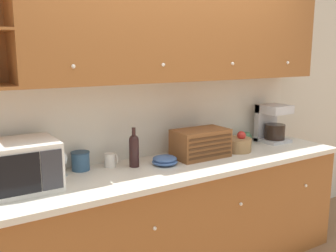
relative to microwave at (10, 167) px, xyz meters
name	(u,v)px	position (x,y,z in m)	size (l,w,h in m)	color
wall_back	(151,109)	(1.15, 0.29, 0.22)	(5.40, 0.06, 2.60)	beige
counter_unit	(175,221)	(1.15, -0.07, -0.61)	(3.02, 0.69, 0.93)	#935628
backsplash_panel	(153,118)	(1.15, 0.25, 0.16)	(3.00, 0.01, 0.62)	silver
upper_cabinets	(181,34)	(1.31, 0.09, 0.82)	(3.00, 0.36, 0.71)	#935628
microwave	(10,167)	(0.00, 0.00, 0.00)	(0.56, 0.40, 0.30)	silver
wine_glass	(62,160)	(0.35, 0.11, -0.03)	(0.07, 0.07, 0.17)	silver
storage_canister	(80,161)	(0.50, 0.17, -0.08)	(0.13, 0.13, 0.14)	#33567A
mug_blue_second	(110,160)	(0.71, 0.13, -0.10)	(0.10, 0.08, 0.10)	silver
wine_bottle	(134,149)	(0.86, 0.04, -0.02)	(0.07, 0.07, 0.30)	black
bowl_stack_on_counter	(165,160)	(1.08, -0.04, -0.12)	(0.19, 0.19, 0.07)	#3D5B93
bread_box	(201,143)	(1.44, -0.01, -0.04)	(0.45, 0.27, 0.23)	brown
fruit_basket	(237,144)	(1.82, -0.03, -0.09)	(0.24, 0.24, 0.17)	#937047
mug	(245,138)	(2.08, 0.15, -0.10)	(0.11, 0.09, 0.10)	#4C845B
coffee_maker	(272,123)	(2.35, 0.08, 0.03)	(0.25, 0.26, 0.35)	#B7B7BC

